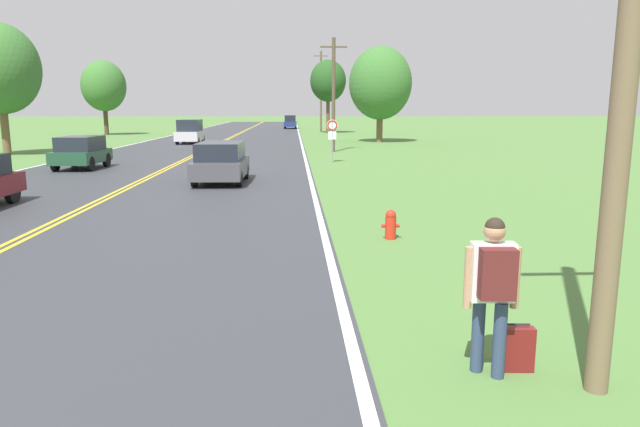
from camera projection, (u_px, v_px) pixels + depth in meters
name	position (u px, v px, depth m)	size (l,w,h in m)	color
hitchhiker_person	(493.00, 281.00, 6.19)	(0.61, 0.45, 1.80)	navy
suitcase	(516.00, 349.00, 6.47)	(0.41, 0.16, 0.57)	maroon
fire_hydrant	(391.00, 224.00, 12.98)	(0.41, 0.25, 0.68)	red
traffic_sign	(332.00, 130.00, 30.96)	(0.60, 0.10, 2.32)	gray
utility_pole_midground	(334.00, 93.00, 38.26)	(1.80, 0.24, 7.52)	brown
utility_pole_far	(321.00, 90.00, 71.02)	(1.80, 0.24, 9.85)	brown
tree_left_verge	(380.00, 83.00, 49.01)	(5.39, 5.39, 8.14)	brown
tree_behind_sign	(328.00, 81.00, 66.55)	(4.19, 4.19, 8.47)	brown
tree_right_cluster	(104.00, 86.00, 62.09)	(4.75, 4.75, 8.04)	#473828
car_dark_grey_hatchback_approaching	(221.00, 162.00, 22.71)	(1.96, 4.09, 1.61)	black
car_dark_green_hatchback_mid_near	(81.00, 152.00, 27.80)	(1.99, 3.51, 1.59)	black
car_silver_van_mid_far	(190.00, 131.00, 47.69)	(1.93, 4.28, 1.99)	black
car_dark_blue_van_receding	(290.00, 122.00, 82.11)	(1.86, 4.38, 1.90)	black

